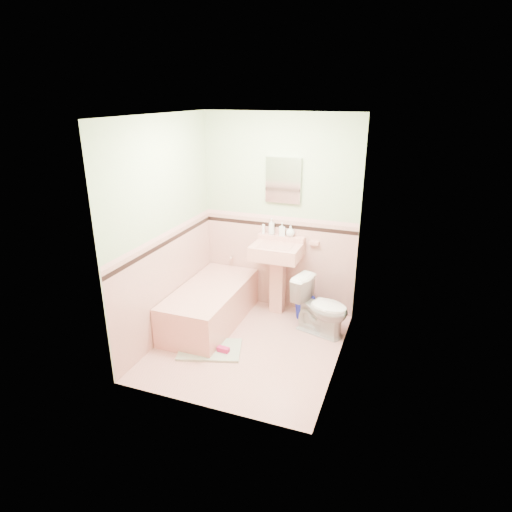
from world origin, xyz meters
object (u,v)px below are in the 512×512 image
(soap_bottle_left, at_px, (272,226))
(shoe, at_px, (223,349))
(soap_bottle_right, at_px, (290,231))
(bucket, at_px, (305,308))
(medicine_cabinet, at_px, (283,180))
(soap_bottle_mid, at_px, (282,229))
(toilet, at_px, (321,307))
(sink, at_px, (276,280))
(bathtub, at_px, (210,306))

(soap_bottle_left, xyz_separation_m, shoe, (-0.12, -1.29, -1.06))
(soap_bottle_left, bearing_deg, shoe, -95.17)
(soap_bottle_left, xyz_separation_m, soap_bottle_right, (0.25, 0.00, -0.03))
(soap_bottle_right, relative_size, bucket, 0.53)
(medicine_cabinet, xyz_separation_m, soap_bottle_right, (0.12, -0.03, -0.62))
(soap_bottle_left, height_order, shoe, soap_bottle_left)
(soap_bottle_mid, bearing_deg, toilet, -35.94)
(medicine_cabinet, distance_m, bucket, 1.62)
(sink, distance_m, toilet, 0.72)
(soap_bottle_mid, xyz_separation_m, toilet, (0.64, -0.46, -0.75))
(bathtub, relative_size, sink, 1.59)
(toilet, height_order, shoe, toilet)
(soap_bottle_left, distance_m, shoe, 1.67)
(toilet, bearing_deg, medicine_cabinet, 68.28)
(soap_bottle_left, distance_m, soap_bottle_mid, 0.14)
(bathtub, relative_size, medicine_cabinet, 2.71)
(sink, height_order, soap_bottle_left, soap_bottle_left)
(sink, relative_size, soap_bottle_mid, 5.68)
(sink, relative_size, soap_bottle_right, 6.70)
(medicine_cabinet, relative_size, soap_bottle_mid, 3.34)
(soap_bottle_left, relative_size, bucket, 0.78)
(soap_bottle_left, xyz_separation_m, bucket, (0.51, -0.17, -0.98))
(soap_bottle_left, bearing_deg, bucket, -18.16)
(shoe, bearing_deg, soap_bottle_left, 89.03)
(bathtub, height_order, medicine_cabinet, medicine_cabinet)
(sink, xyz_separation_m, bucket, (0.38, 0.01, -0.34))
(medicine_cabinet, xyz_separation_m, toilet, (0.65, -0.49, -1.36))
(shoe, bearing_deg, soap_bottle_mid, 83.08)
(soap_bottle_mid, bearing_deg, sink, -91.98)
(medicine_cabinet, bearing_deg, soap_bottle_right, -14.31)
(bathtub, bearing_deg, soap_bottle_left, 52.28)
(soap_bottle_left, bearing_deg, toilet, -30.85)
(soap_bottle_right, bearing_deg, soap_bottle_mid, 180.00)
(bucket, bearing_deg, shoe, -119.32)
(soap_bottle_mid, height_order, shoe, soap_bottle_mid)
(bucket, bearing_deg, bathtub, -153.02)
(sink, relative_size, toilet, 1.39)
(bucket, height_order, shoe, bucket)
(medicine_cabinet, distance_m, toilet, 1.59)
(sink, relative_size, shoe, 7.04)
(sink, xyz_separation_m, toilet, (0.65, -0.28, -0.13))
(bathtub, xyz_separation_m, shoe, (0.43, -0.58, -0.17))
(soap_bottle_left, distance_m, toilet, 1.19)
(toilet, relative_size, bucket, 2.53)
(bathtub, distance_m, soap_bottle_left, 1.26)
(bathtub, xyz_separation_m, bucket, (1.06, 0.54, -0.09))
(bathtub, distance_m, bucket, 1.20)
(bathtub, distance_m, sink, 0.90)
(medicine_cabinet, relative_size, soap_bottle_left, 2.66)
(soap_bottle_left, height_order, bucket, soap_bottle_left)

